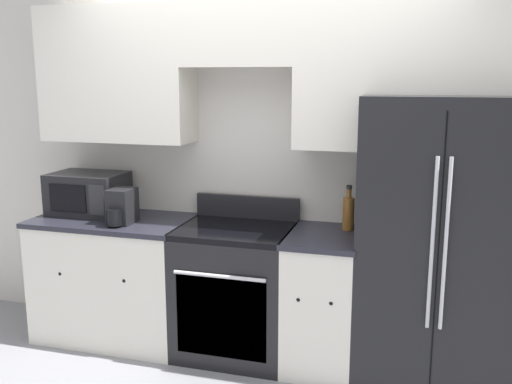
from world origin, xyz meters
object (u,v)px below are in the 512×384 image
microwave (88,193)px  bottle (348,212)px  oven_range (236,290)px  refrigerator (436,241)px

microwave → bottle: 1.88m
bottle → microwave: bearing=-177.6°
oven_range → microwave: 1.30m
bottle → oven_range: bearing=-168.0°
refrigerator → microwave: (-2.44, 0.02, 0.16)m
oven_range → bottle: size_ratio=3.54×
microwave → bottle: (1.88, 0.08, -0.03)m
oven_range → bottle: bottle is taller
microwave → refrigerator: bearing=-0.5°
refrigerator → bottle: size_ratio=5.98×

